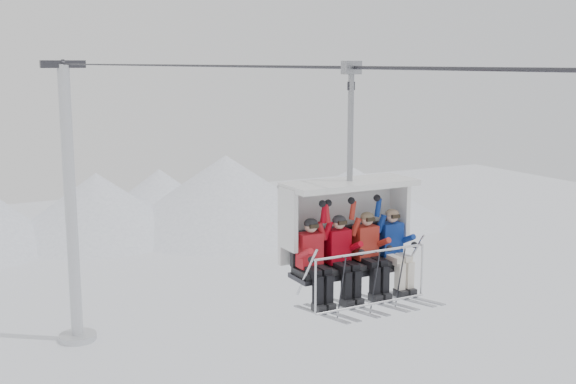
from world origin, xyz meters
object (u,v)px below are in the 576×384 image
lift_tower_right (72,225)px  skier_center_left (341,255)px  skier_far_left (313,259)px  chairlift_carrier (345,223)px  skier_far_right (394,247)px  skier_center_right (369,251)px

lift_tower_right → skier_center_left: bearing=-90.6°
skier_far_left → chairlift_carrier: bearing=20.7°
chairlift_carrier → skier_far_right: 1.00m
lift_tower_right → skier_center_right: (0.30, -24.42, 4.42)m
skier_far_left → skier_far_right: 1.63m
skier_center_right → skier_center_left: bearing=180.0°
lift_tower_right → skier_center_right: size_ratio=7.99×
chairlift_carrier → skier_center_left: (-0.26, -0.30, -0.46)m
lift_tower_right → skier_far_left: 24.82m
lift_tower_right → skier_far_right: bearing=-88.1°
chairlift_carrier → skier_far_left: size_ratio=2.36×
skier_far_right → chairlift_carrier: bearing=159.8°
lift_tower_right → skier_far_right: size_ratio=7.99×
chairlift_carrier → skier_center_left: bearing=-130.8°
skier_center_left → chairlift_carrier: bearing=49.2°
skier_center_right → skier_far_right: 0.52m
chairlift_carrier → skier_center_right: (0.30, -0.30, -0.46)m
chairlift_carrier → skier_center_left: chairlift_carrier is taller
lift_tower_right → chairlift_carrier: (0.00, -24.11, 4.88)m
lift_tower_right → skier_center_left: (-0.26, -24.42, 4.42)m
skier_center_left → skier_far_right: bearing=0.0°
skier_far_right → skier_center_right: bearing=180.0°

